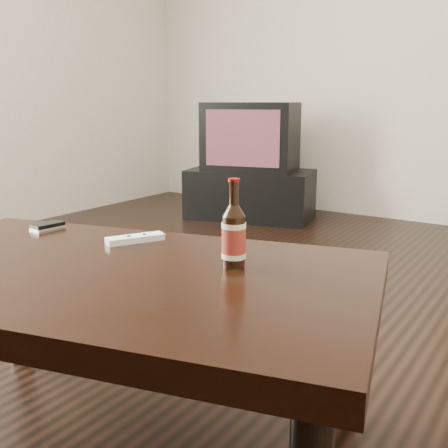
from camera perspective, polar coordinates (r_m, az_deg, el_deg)
The scene contains 8 objects.
floor at distance 1.78m, azimuth -5.68°, elevation -18.08°, with size 5.00×6.00×0.01m, color black.
wall_back at distance 4.31m, azimuth 21.58°, elevation 18.06°, with size 5.00×0.02×2.70m, color silver.
tv_stand at distance 4.20m, azimuth 2.86°, elevation 3.26°, with size 0.97×0.49×0.39m, color black.
tv at distance 4.15m, azimuth 2.93°, elevation 9.48°, with size 0.78×0.59×0.52m.
coffee_table at distance 1.40m, azimuth -12.25°, elevation -7.28°, with size 1.49×1.09×0.50m.
beer_bottle at distance 1.34m, azimuth 1.07°, elevation -1.31°, with size 0.07×0.07×0.23m.
phone at distance 1.85m, azimuth -18.63°, elevation -0.19°, with size 0.07×0.11×0.02m.
remote at distance 1.61m, azimuth -9.63°, elevation -1.59°, with size 0.12×0.18×0.02m.
Camera 1 is at (0.98, -1.17, 0.92)m, focal length 42.00 mm.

